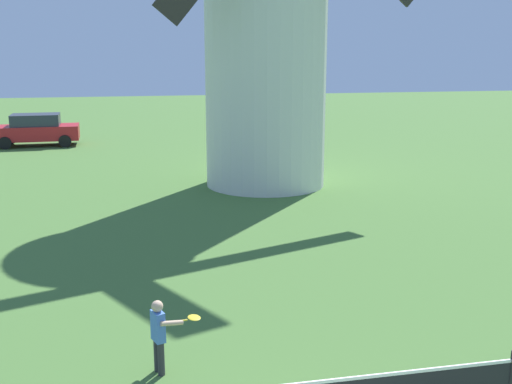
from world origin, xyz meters
TOP-DOWN VIEW (x-y plane):
  - player_far at (-1.74, 4.21)m, footprint 0.76×0.37m
  - parked_car_red at (-6.52, 27.51)m, footprint 4.06×1.98m

SIDE VIEW (x-z plane):
  - player_far at x=-1.74m, z-range 0.08..1.21m
  - parked_car_red at x=-6.52m, z-range 0.03..1.59m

